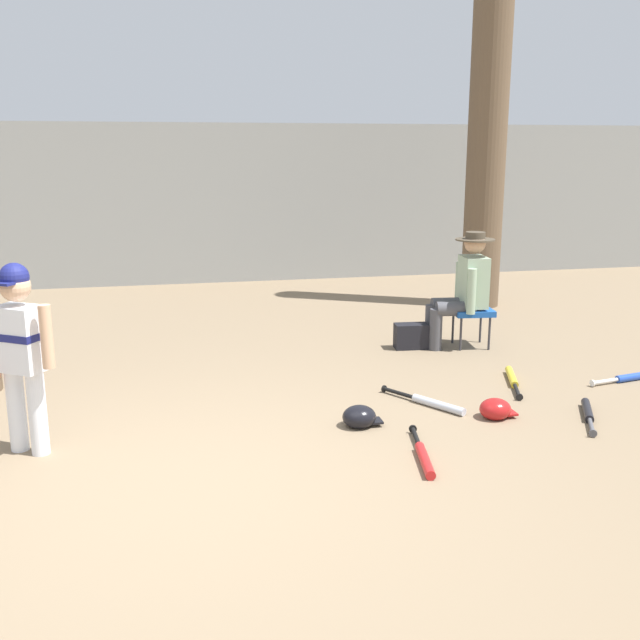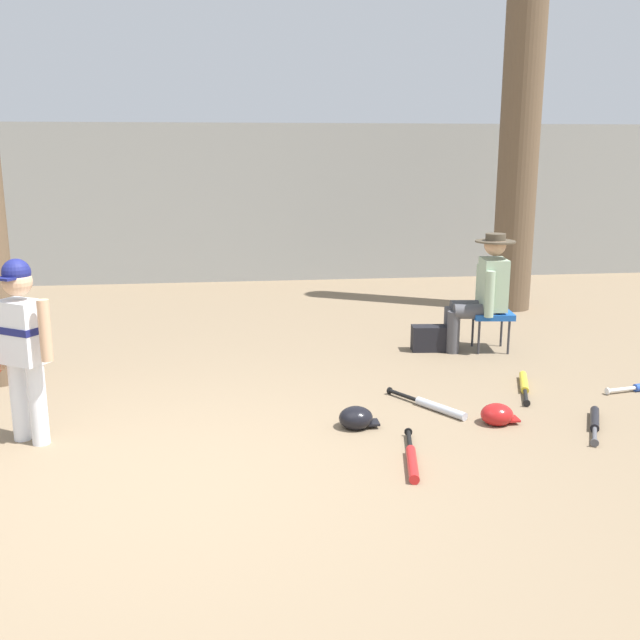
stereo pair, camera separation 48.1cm
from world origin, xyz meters
TOP-DOWN VIEW (x-y plane):
  - ground_plane at (0.00, 0.00)m, footprint 60.00×60.00m
  - concrete_back_wall at (0.00, 7.27)m, footprint 18.00×0.36m
  - tree_behind_spectator at (3.99, 4.67)m, footprint 0.70×0.70m
  - young_ballplayer at (-1.05, 0.82)m, footprint 0.60×0.38m
  - folding_stool at (3.02, 2.74)m, footprint 0.45×0.45m
  - seated_spectator at (2.92, 2.75)m, footprint 0.67×0.54m
  - handbag_beside_stool at (2.39, 2.80)m, footprint 0.36×0.21m
  - bat_black_composite at (3.06, 0.60)m, footprint 0.38×0.66m
  - bat_aluminum_silver at (1.97, 1.08)m, footprint 0.49×0.72m
  - bat_red_barrel at (1.54, 0.10)m, footprint 0.22×0.79m
  - bat_yellow_trainer at (2.89, 1.51)m, footprint 0.33×0.77m
  - batting_helmet_black at (1.29, 0.79)m, footprint 0.30×0.23m
  - batting_helmet_red at (2.35, 0.74)m, footprint 0.29×0.22m

SIDE VIEW (x-z plane):
  - ground_plane at x=0.00m, z-range 0.00..0.00m
  - bat_black_composite at x=3.06m, z-range 0.00..0.07m
  - bat_aluminum_silver at x=1.97m, z-range 0.00..0.07m
  - bat_red_barrel at x=1.54m, z-range 0.00..0.07m
  - bat_yellow_trainer at x=2.89m, z-range 0.00..0.07m
  - batting_helmet_red at x=2.35m, z-range -0.01..0.16m
  - batting_helmet_black at x=1.29m, z-range -0.01..0.16m
  - handbag_beside_stool at x=2.39m, z-range 0.00..0.26m
  - folding_stool at x=3.02m, z-range 0.16..0.57m
  - seated_spectator at x=2.92m, z-range 0.04..1.24m
  - young_ballplayer at x=-1.05m, z-range 0.09..1.40m
  - concrete_back_wall at x=0.00m, z-range 0.00..2.40m
  - tree_behind_spectator at x=3.99m, z-range -0.34..4.87m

